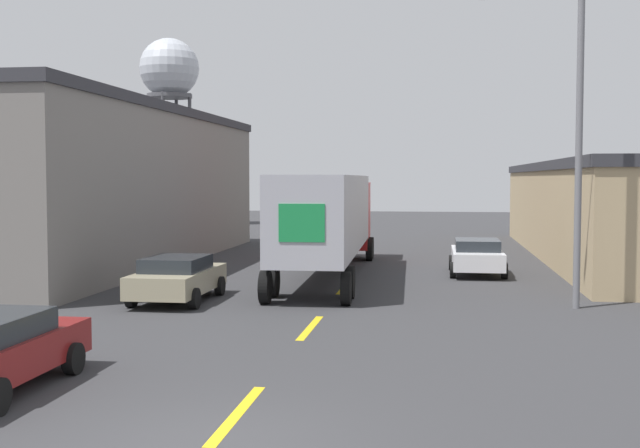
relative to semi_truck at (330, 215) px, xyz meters
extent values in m
plane|color=#333335|center=(0.94, -19.62, -2.36)|extent=(160.00, 160.00, 0.00)
cube|color=gold|center=(0.94, -18.13, -2.36)|extent=(0.20, 3.29, 0.01)
cube|color=gold|center=(0.94, -10.66, -2.36)|extent=(0.20, 3.29, 0.01)
cube|color=gold|center=(0.94, -3.19, -2.36)|extent=(0.20, 3.29, 0.01)
cube|color=slate|center=(-12.53, 3.40, 0.88)|extent=(11.24, 24.88, 6.49)
cube|color=#333338|center=(-12.53, 3.40, 4.33)|extent=(11.44, 25.08, 0.40)
cube|color=#B21919|center=(-0.20, 6.59, -0.33)|extent=(2.39, 2.75, 3.06)
cube|color=#A8A8B2|center=(0.04, -1.45, 0.12)|extent=(2.82, 12.87, 2.76)
cube|color=#198442|center=(0.24, -7.87, 0.12)|extent=(1.34, 0.07, 1.10)
cylinder|color=black|center=(1.00, 6.96, -1.86)|extent=(0.31, 1.02, 1.01)
cylinder|color=black|center=(-1.43, 6.89, -1.86)|extent=(0.31, 1.02, 1.01)
cylinder|color=black|center=(1.03, 5.89, -1.86)|extent=(0.31, 1.02, 1.01)
cylinder|color=black|center=(-1.39, 5.81, -1.86)|extent=(0.31, 1.02, 1.01)
cylinder|color=black|center=(1.39, -5.62, -1.86)|extent=(0.31, 1.02, 1.01)
cylinder|color=black|center=(-1.04, -5.69, -1.86)|extent=(0.31, 1.02, 1.01)
cylinder|color=black|center=(1.43, -7.01, -1.86)|extent=(0.31, 1.02, 1.01)
cylinder|color=black|center=(-1.00, -7.09, -1.86)|extent=(0.31, 1.02, 1.01)
cube|color=silver|center=(5.64, 1.38, -1.73)|extent=(1.90, 4.40, 0.66)
cube|color=#23282D|center=(5.64, 1.24, -1.19)|extent=(1.67, 2.29, 0.42)
cylinder|color=black|center=(6.59, 2.74, -2.06)|extent=(0.22, 0.62, 0.62)
cylinder|color=black|center=(4.69, 2.74, -2.06)|extent=(0.22, 0.62, 0.62)
cylinder|color=black|center=(6.59, 0.01, -2.06)|extent=(0.22, 0.62, 0.62)
cylinder|color=black|center=(4.69, 0.01, -2.06)|extent=(0.22, 0.62, 0.62)
cube|color=tan|center=(-3.76, -6.95, -1.73)|extent=(1.90, 4.40, 0.66)
cube|color=#23282D|center=(-3.76, -7.08, -1.19)|extent=(1.67, 2.29, 0.42)
cylinder|color=black|center=(-2.81, -5.59, -2.06)|extent=(0.22, 0.62, 0.62)
cylinder|color=black|center=(-4.71, -5.59, -2.06)|extent=(0.22, 0.62, 0.62)
cylinder|color=black|center=(-2.81, -8.31, -2.06)|extent=(0.22, 0.62, 0.62)
cylinder|color=black|center=(-4.71, -8.31, -2.06)|extent=(0.22, 0.62, 0.62)
cylinder|color=black|center=(-2.81, -16.07, -2.06)|extent=(0.22, 0.62, 0.62)
cylinder|color=#47474C|center=(-15.42, 31.35, 2.88)|extent=(0.28, 0.28, 10.50)
cylinder|color=#47474C|center=(-17.06, 32.99, 2.88)|extent=(0.28, 0.28, 10.50)
cylinder|color=#47474C|center=(-18.71, 31.35, 2.88)|extent=(0.28, 0.28, 10.50)
cylinder|color=#47474C|center=(-17.06, 29.70, 2.88)|extent=(0.28, 0.28, 10.50)
cylinder|color=#4C4C51|center=(-17.06, 31.35, 7.93)|extent=(3.57, 3.57, 0.30)
sphere|color=#B7BCC6|center=(-17.06, 31.35, 10.13)|extent=(4.70, 4.70, 4.70)
cylinder|color=slate|center=(8.09, -6.55, 2.27)|extent=(0.20, 0.20, 9.27)
camera|label=1|loc=(4.07, -30.43, 1.40)|focal=45.00mm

